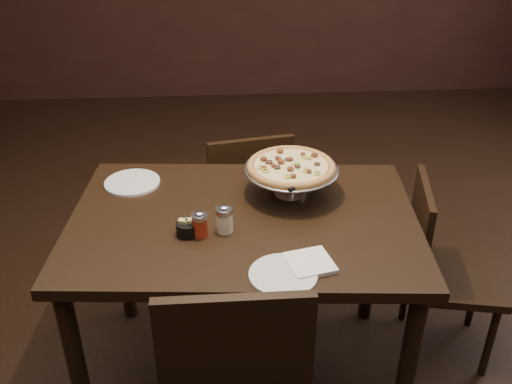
{
  "coord_description": "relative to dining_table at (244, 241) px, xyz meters",
  "views": [
    {
      "loc": [
        0.0,
        -1.79,
        1.95
      ],
      "look_at": [
        0.13,
        0.05,
        0.89
      ],
      "focal_mm": 40.0,
      "sensor_mm": 36.0,
      "label": 1
    }
  ],
  "objects": [
    {
      "name": "room",
      "position": [
        -0.02,
        0.02,
        0.7
      ],
      "size": [
        6.04,
        7.04,
        2.84
      ],
      "color": "black",
      "rests_on": "ground"
    },
    {
      "name": "parmesan_shaker",
      "position": [
        -0.07,
        -0.09,
        0.16
      ],
      "size": [
        0.06,
        0.06,
        0.11
      ],
      "color": "beige",
      "rests_on": "dining_table"
    },
    {
      "name": "packet_caddy",
      "position": [
        -0.2,
        -0.1,
        0.13
      ],
      "size": [
        0.08,
        0.08,
        0.06
      ],
      "rotation": [
        0.0,
        0.0,
        -0.28
      ],
      "color": "black",
      "rests_on": "dining_table"
    },
    {
      "name": "dining_table",
      "position": [
        0.0,
        0.0,
        0.0
      ],
      "size": [
        1.36,
        0.96,
        0.81
      ],
      "rotation": [
        0.0,
        0.0,
        -0.08
      ],
      "color": "black",
      "rests_on": "ground"
    },
    {
      "name": "plate_left",
      "position": [
        -0.44,
        0.29,
        0.11
      ],
      "size": [
        0.23,
        0.23,
        0.01
      ],
      "primitive_type": "cylinder",
      "color": "silver",
      "rests_on": "dining_table"
    },
    {
      "name": "napkin_stack",
      "position": [
        0.2,
        -0.31,
        0.11
      ],
      "size": [
        0.17,
        0.17,
        0.02
      ],
      "primitive_type": "cube",
      "rotation": [
        0.0,
        0.0,
        0.24
      ],
      "color": "white",
      "rests_on": "dining_table"
    },
    {
      "name": "chair_far",
      "position": [
        0.04,
        0.67,
        -0.23
      ],
      "size": [
        0.47,
        0.47,
        0.87
      ],
      "rotation": [
        0.0,
        0.0,
        3.32
      ],
      "color": "black",
      "rests_on": "ground"
    },
    {
      "name": "pepper_flake_shaker",
      "position": [
        -0.16,
        -0.11,
        0.15
      ],
      "size": [
        0.06,
        0.06,
        0.1
      ],
      "color": "#9C210E",
      "rests_on": "dining_table"
    },
    {
      "name": "chair_side",
      "position": [
        0.85,
        0.11,
        -0.25
      ],
      "size": [
        0.46,
        0.46,
        0.84
      ],
      "rotation": [
        0.0,
        0.0,
        1.37
      ],
      "color": "black",
      "rests_on": "ground"
    },
    {
      "name": "serving_spatula",
      "position": [
        0.21,
        0.01,
        0.23
      ],
      "size": [
        0.14,
        0.14,
        0.02
      ],
      "rotation": [
        0.0,
        0.0,
        -0.88
      ],
      "color": "silver",
      "rests_on": "pizza_stand"
    },
    {
      "name": "plate_near",
      "position": [
        0.11,
        -0.36,
        0.11
      ],
      "size": [
        0.22,
        0.22,
        0.01
      ],
      "primitive_type": "cylinder",
      "color": "silver",
      "rests_on": "dining_table"
    },
    {
      "name": "pizza_stand",
      "position": [
        0.19,
        0.15,
        0.23
      ],
      "size": [
        0.37,
        0.37,
        0.15
      ],
      "color": "silver",
      "rests_on": "dining_table"
    }
  ]
}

